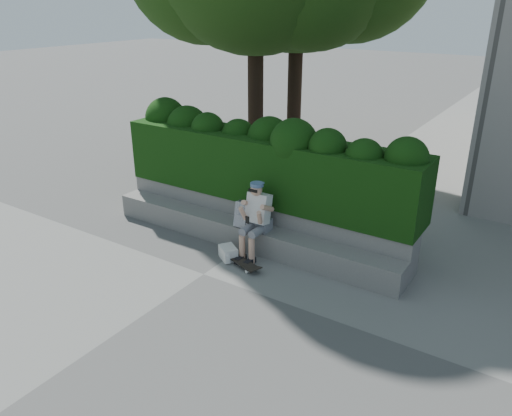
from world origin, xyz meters
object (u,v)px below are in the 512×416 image
Objects in this scene: skateboard at (241,261)px; backpack_ground at (228,253)px; backpack_plaid at (244,215)px; person at (257,217)px.

backpack_ground reaches higher than skateboard.
person is at bearing -13.64° from backpack_plaid.
backpack_ground is at bearing -92.23° from backpack_plaid.
skateboard is 0.32m from backpack_ground.
person is 0.82m from skateboard.
backpack_plaid is at bearing 136.80° from skateboard.
skateboard is at bearing -93.84° from person.
backpack_ground is at bearing -131.16° from person.
backpack_ground is (-0.31, 0.07, 0.04)m from skateboard.
backpack_plaid reaches higher than backpack_ground.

